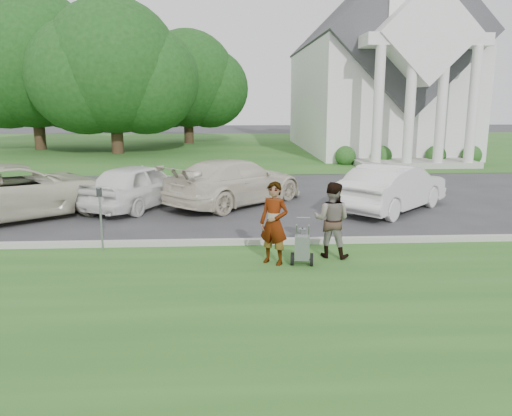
{
  "coord_description": "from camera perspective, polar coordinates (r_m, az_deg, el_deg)",
  "views": [
    {
      "loc": [
        -0.81,
        -10.94,
        3.39
      ],
      "look_at": [
        -0.21,
        0.0,
        1.03
      ],
      "focal_mm": 35.0,
      "sensor_mm": 36.0,
      "label": 1
    }
  ],
  "objects": [
    {
      "name": "tree_left",
      "position": [
        33.75,
        -16.0,
        14.65
      ],
      "size": [
        10.63,
        8.4,
        9.71
      ],
      "color": "#332316",
      "rests_on": "ground"
    },
    {
      "name": "car_a",
      "position": [
        16.2,
        -25.43,
        1.78
      ],
      "size": [
        6.18,
        5.58,
        1.6
      ],
      "primitive_type": "imported",
      "rotation": [
        0.0,
        0.0,
        2.22
      ],
      "color": "beige",
      "rests_on": "ground"
    },
    {
      "name": "grass_strip",
      "position": [
        8.67,
        2.51,
        -10.82
      ],
      "size": [
        80.0,
        7.0,
        0.01
      ],
      "primitive_type": "cube",
      "color": "#25561D",
      "rests_on": "ground"
    },
    {
      "name": "person_right",
      "position": [
        11.0,
        8.64,
        -1.42
      ],
      "size": [
        0.99,
        0.89,
        1.67
      ],
      "primitive_type": "imported",
      "rotation": [
        0.0,
        0.0,
        2.75
      ],
      "color": "#999999",
      "rests_on": "ground"
    },
    {
      "name": "ground",
      "position": [
        11.48,
        1.04,
        -5.0
      ],
      "size": [
        120.0,
        120.0,
        0.0
      ],
      "primitive_type": "plane",
      "color": "#333335",
      "rests_on": "ground"
    },
    {
      "name": "curb",
      "position": [
        11.99,
        0.85,
        -3.88
      ],
      "size": [
        80.0,
        0.18,
        0.15
      ],
      "primitive_type": "cube",
      "color": "#9E9E93",
      "rests_on": "ground"
    },
    {
      "name": "car_b",
      "position": [
        16.45,
        -13.19,
        2.54
      ],
      "size": [
        3.45,
        4.59,
        1.45
      ],
      "primitive_type": "imported",
      "rotation": [
        0.0,
        0.0,
        2.68
      ],
      "color": "white",
      "rests_on": "ground"
    },
    {
      "name": "tree_far",
      "position": [
        38.35,
        -24.11,
        14.6
      ],
      "size": [
        11.64,
        9.2,
        10.73
      ],
      "color": "#332316",
      "rests_on": "ground"
    },
    {
      "name": "tree_back",
      "position": [
        41.08,
        -7.85,
        13.94
      ],
      "size": [
        9.61,
        7.6,
        8.89
      ],
      "color": "#332316",
      "rests_on": "ground"
    },
    {
      "name": "car_d",
      "position": [
        16.13,
        15.45,
        2.28
      ],
      "size": [
        4.3,
        4.27,
        1.48
      ],
      "primitive_type": "imported",
      "rotation": [
        0.0,
        0.0,
        2.35
      ],
      "color": "silver",
      "rests_on": "ground"
    },
    {
      "name": "striping_cart",
      "position": [
        10.48,
        5.3,
        -4.62
      ],
      "size": [
        0.53,
        0.98,
        0.86
      ],
      "rotation": [
        0.0,
        0.0,
        -0.17
      ],
      "color": "black",
      "rests_on": "ground"
    },
    {
      "name": "parking_meter_near",
      "position": [
        11.86,
        -17.36,
        -0.33
      ],
      "size": [
        0.11,
        0.1,
        1.49
      ],
      "color": "gray",
      "rests_on": "ground"
    },
    {
      "name": "church_lawn",
      "position": [
        38.1,
        -1.93,
        7.08
      ],
      "size": [
        80.0,
        30.0,
        0.01
      ],
      "primitive_type": "cube",
      "color": "#25561D",
      "rests_on": "ground"
    },
    {
      "name": "person_left",
      "position": [
        10.41,
        2.07,
        -1.83
      ],
      "size": [
        0.76,
        0.69,
        1.74
      ],
      "primitive_type": "imported",
      "rotation": [
        0.0,
        0.0,
        -0.57
      ],
      "color": "#999999",
      "rests_on": "ground"
    },
    {
      "name": "car_c",
      "position": [
        16.56,
        -2.36,
        3.02
      ],
      "size": [
        5.19,
        5.18,
        1.51
      ],
      "primitive_type": "imported",
      "rotation": [
        0.0,
        0.0,
        2.35
      ],
      "color": "beige",
      "rests_on": "ground"
    },
    {
      "name": "church",
      "position": [
        35.53,
        13.41,
        15.98
      ],
      "size": [
        9.19,
        19.0,
        24.1
      ],
      "color": "white",
      "rests_on": "ground"
    }
  ]
}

